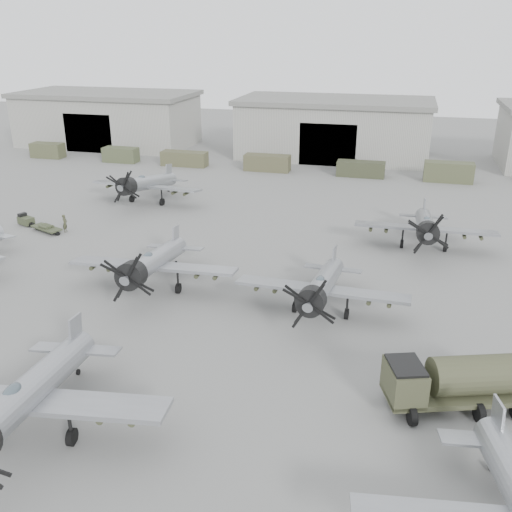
{
  "coord_description": "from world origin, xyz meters",
  "views": [
    {
      "loc": [
        10.61,
        -25.99,
        18.55
      ],
      "look_at": [
        0.53,
        12.69,
        2.5
      ],
      "focal_mm": 40.0,
      "sensor_mm": 36.0,
      "label": 1
    }
  ],
  "objects": [
    {
      "name": "support_truck_0",
      "position": [
        -42.15,
        50.0,
        1.11
      ],
      "size": [
        4.94,
        2.2,
        2.22
      ],
      "primitive_type": "cube",
      "color": "#464930",
      "rests_on": "ground"
    },
    {
      "name": "support_truck_3",
      "position": [
        -7.59,
        50.0,
        1.11
      ],
      "size": [
        6.32,
        2.2,
        2.23
      ],
      "primitive_type": "cube",
      "color": "#4A4830",
      "rests_on": "ground"
    },
    {
      "name": "tug_trailer",
      "position": [
        -24.39,
        20.48,
        0.45
      ],
      "size": [
        5.92,
        3.25,
        1.19
      ],
      "rotation": [
        0.0,
        0.0,
        -0.38
      ],
      "color": "#373E28",
      "rests_on": "ground"
    },
    {
      "name": "hangar_center",
      "position": [
        0.0,
        61.96,
        4.37
      ],
      "size": [
        29.0,
        14.8,
        8.7
      ],
      "color": "#9E9E94",
      "rests_on": "ground"
    },
    {
      "name": "aircraft_far_1",
      "position": [
        13.1,
        23.93,
        2.27
      ],
      "size": [
        12.39,
        11.15,
        4.98
      ],
      "rotation": [
        0.0,
        0.0,
        0.01
      ],
      "color": "gray",
      "rests_on": "ground"
    },
    {
      "name": "ground_crew",
      "position": [
        -20.65,
        20.2,
        0.87
      ],
      "size": [
        0.51,
        0.69,
        1.74
      ],
      "primitive_type": "imported",
      "rotation": [
        0.0,
        0.0,
        1.73
      ],
      "color": "#393B27",
      "rests_on": "ground"
    },
    {
      "name": "fuel_tanker",
      "position": [
        14.4,
        0.73,
        1.68
      ],
      "size": [
        8.0,
        5.17,
        2.93
      ],
      "rotation": [
        0.0,
        0.0,
        0.33
      ],
      "color": "#3C3F29",
      "rests_on": "ground"
    },
    {
      "name": "ground",
      "position": [
        0.0,
        0.0,
        0.0
      ],
      "size": [
        220.0,
        220.0,
        0.0
      ],
      "primitive_type": "plane",
      "color": "slate",
      "rests_on": "ground"
    },
    {
      "name": "hangar_left",
      "position": [
        -38.0,
        61.96,
        4.37
      ],
      "size": [
        29.0,
        14.8,
        8.7
      ],
      "color": "#9E9E94",
      "rests_on": "ground"
    },
    {
      "name": "aircraft_mid_2",
      "position": [
        6.05,
        9.1,
        2.19
      ],
      "size": [
        12.0,
        10.8,
        4.81
      ],
      "rotation": [
        0.0,
        0.0,
        -0.03
      ],
      "color": "gray",
      "rests_on": "ground"
    },
    {
      "name": "aircraft_mid_1",
      "position": [
        -6.72,
        9.81,
        2.31
      ],
      "size": [
        12.72,
        11.44,
        5.08
      ],
      "rotation": [
        0.0,
        0.0,
        0.07
      ],
      "color": "#94969C",
      "rests_on": "ground"
    },
    {
      "name": "support_truck_5",
      "position": [
        16.44,
        50.0,
        1.27
      ],
      "size": [
        6.17,
        2.2,
        2.54
      ],
      "primitive_type": "cube",
      "color": "#44492F",
      "rests_on": "ground"
    },
    {
      "name": "aircraft_far_0",
      "position": [
        -17.07,
        30.95,
        2.33
      ],
      "size": [
        12.86,
        11.58,
        5.13
      ],
      "rotation": [
        0.0,
        0.0,
        -0.08
      ],
      "color": "#909498",
      "rests_on": "ground"
    },
    {
      "name": "aircraft_near_1",
      "position": [
        -5.49,
        -7.34,
        2.49
      ],
      "size": [
        13.79,
        12.41,
        5.47
      ],
      "rotation": [
        0.0,
        0.0,
        0.14
      ],
      "color": "gray",
      "rests_on": "ground"
    },
    {
      "name": "support_truck_1",
      "position": [
        -29.88,
        50.0,
        1.07
      ],
      "size": [
        5.12,
        2.2,
        2.14
      ],
      "primitive_type": "cube",
      "color": "#424930",
      "rests_on": "ground"
    },
    {
      "name": "support_truck_4",
      "position": [
        5.27,
        50.0,
        1.01
      ],
      "size": [
        6.3,
        2.2,
        2.02
      ],
      "primitive_type": "cube",
      "color": "#343825",
      "rests_on": "ground"
    },
    {
      "name": "support_truck_2",
      "position": [
        -19.84,
        50.0,
        1.03
      ],
      "size": [
        6.63,
        2.2,
        2.06
      ],
      "primitive_type": "cube",
      "color": "#494930",
      "rests_on": "ground"
    }
  ]
}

